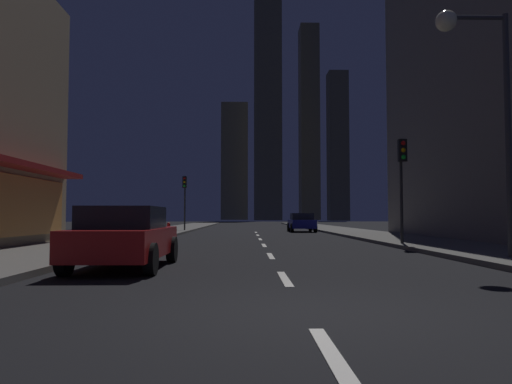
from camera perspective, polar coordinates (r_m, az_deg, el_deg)
ground_plane at (r=38.06m, az=-0.10°, el=-4.86°), size 78.00×136.00×0.10m
sidewalk_right at (r=38.83m, az=10.32°, el=-4.59°), size 4.00×76.00×0.15m
sidewalk_left at (r=38.56m, az=-10.59°, el=-4.60°), size 4.00×76.00×0.15m
lane_marking_center at (r=19.68m, az=0.98°, el=-6.49°), size 0.16×33.40×0.01m
skyscraper_distant_tall at (r=158.90m, az=-2.60°, el=3.70°), size 8.91×6.88×39.13m
skyscraper_distant_mid at (r=142.40m, az=1.43°, el=11.09°), size 8.05×6.98×71.48m
skyscraper_distant_short at (r=156.54m, az=6.45°, el=8.35°), size 6.07×8.09×63.59m
skyscraper_distant_slender at (r=128.88m, az=9.88°, el=5.50°), size 5.19×5.23×40.07m
car_parked_near at (r=11.50m, az=-15.61°, el=-5.25°), size 1.98×4.24×1.45m
car_parked_far at (r=36.94m, az=5.55°, el=-3.68°), size 1.98×4.24×1.45m
fire_hydrant_far_left at (r=31.90m, az=-10.55°, el=-4.27°), size 0.42×0.30×0.65m
traffic_light_near_right at (r=19.73m, az=17.28°, el=2.91°), size 0.32×0.48×4.20m
traffic_light_far_left at (r=36.81m, az=-8.64°, el=0.16°), size 0.32×0.48×4.20m
street_lamp_right at (r=14.20m, az=25.12°, el=13.02°), size 1.96×0.56×6.58m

